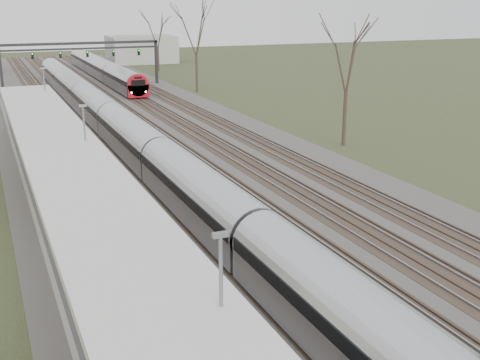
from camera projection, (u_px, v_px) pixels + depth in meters
The scene contains 7 objects.
track_bed at pixel (138, 129), 55.13m from camera, with size 24.00×160.00×0.22m.
platform at pixel (57, 189), 36.07m from camera, with size 3.50×69.00×1.00m, color #9E9B93.
canopy at pixel (62, 150), 31.12m from camera, with size 4.10×50.00×3.11m.
signal_gantry at pixel (81, 51), 80.14m from camera, with size 21.00×0.59×6.08m.
tree_east_far at pixel (348, 55), 46.81m from camera, with size 5.00×5.00×10.30m.
train_near at pixel (113, 120), 51.58m from camera, with size 2.62×90.21×3.05m.
train_far at pixel (102, 69), 90.60m from camera, with size 2.62×45.21×3.05m.
Camera 1 is at (-12.55, 1.55, 11.36)m, focal length 45.00 mm.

